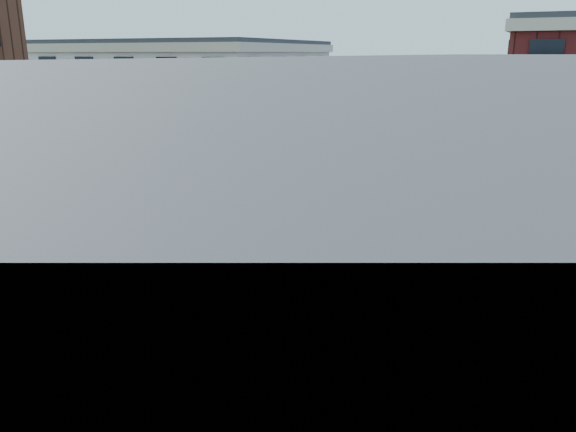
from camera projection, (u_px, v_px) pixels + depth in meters
The scene contains 8 objects.
ground at pixel (302, 268), 28.01m from camera, with size 120.00×120.00×0.00m, color black.
sidewalk_nw at pixel (192, 162), 54.80m from camera, with size 30.00×30.00×0.15m, color gray.
building_nw at pixel (175, 111), 48.12m from camera, with size 22.00×16.00×11.00m, color silver.
tree_near at pixel (489, 181), 32.72m from camera, with size 2.69×2.69×4.49m.
tree_far at pixel (499, 167), 38.02m from camera, with size 2.43×2.43×4.07m.
signal_pole at pixel (97, 234), 24.15m from camera, with size 1.29×1.24×4.60m.
box_truck at pixel (532, 292), 20.12m from camera, with size 8.97×2.91×4.02m.
traffic_cone at pixel (135, 283), 25.28m from camera, with size 0.49×0.49×0.72m.
Camera 1 is at (10.48, -23.98, 10.34)m, focal length 35.00 mm.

